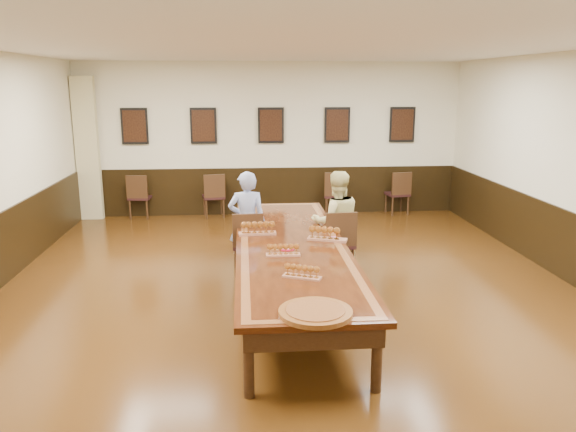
{
  "coord_description": "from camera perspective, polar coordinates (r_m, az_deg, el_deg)",
  "views": [
    {
      "loc": [
        -0.6,
        -6.88,
        2.75
      ],
      "look_at": [
        0.0,
        0.5,
        1.0
      ],
      "focal_mm": 35.0,
      "sensor_mm": 36.0,
      "label": 1
    }
  ],
  "objects": [
    {
      "name": "chair_man",
      "position": [
        8.29,
        -4.11,
        -2.67
      ],
      "size": [
        0.46,
        0.5,
        0.95
      ],
      "primitive_type": null,
      "rotation": [
        0.0,
        0.0,
        3.18
      ],
      "color": "black",
      "rests_on": "floor"
    },
    {
      "name": "conference_table",
      "position": [
        7.23,
        0.32,
        -3.91
      ],
      "size": [
        1.4,
        5.0,
        0.76
      ],
      "color": "black",
      "rests_on": "floor"
    },
    {
      "name": "posters",
      "position": [
        11.87,
        -1.75,
        9.19
      ],
      "size": [
        6.14,
        0.04,
        0.74
      ],
      "color": "black",
      "rests_on": "wall_back"
    },
    {
      "name": "flight_d",
      "position": [
        5.93,
        1.43,
        -5.71
      ],
      "size": [
        0.42,
        0.28,
        0.15
      ],
      "color": "#92573D",
      "rests_on": "conference_table"
    },
    {
      "name": "spare_chair_d",
      "position": [
        12.31,
        11.05,
        2.36
      ],
      "size": [
        0.5,
        0.54,
        0.93
      ],
      "primitive_type": null,
      "rotation": [
        0.0,
        0.0,
        3.3
      ],
      "color": "black",
      "rests_on": "floor"
    },
    {
      "name": "pink_phone",
      "position": [
        7.47,
        4.77,
        -2.24
      ],
      "size": [
        0.11,
        0.15,
        0.01
      ],
      "primitive_type": "cube",
      "rotation": [
        0.0,
        0.0,
        0.29
      ],
      "color": "#C9438F",
      "rests_on": "conference_table"
    },
    {
      "name": "flight_a",
      "position": [
        7.61,
        -3.12,
        -1.28
      ],
      "size": [
        0.51,
        0.17,
        0.19
      ],
      "color": "#92573D",
      "rests_on": "conference_table"
    },
    {
      "name": "person_man",
      "position": [
        8.31,
        -4.18,
        -0.61
      ],
      "size": [
        0.57,
        0.38,
        1.52
      ],
      "primitive_type": "imported",
      "rotation": [
        0.0,
        0.0,
        3.18
      ],
      "color": "#4760B2",
      "rests_on": "floor"
    },
    {
      "name": "person_woman",
      "position": [
        8.31,
        4.92,
        -0.61
      ],
      "size": [
        0.8,
        0.64,
        1.52
      ],
      "primitive_type": "imported",
      "rotation": [
        0.0,
        0.0,
        3.22
      ],
      "color": "beige",
      "rests_on": "floor"
    },
    {
      "name": "chair_woman",
      "position": [
        8.28,
        5.05,
        -2.63
      ],
      "size": [
        0.49,
        0.53,
        0.97
      ],
      "primitive_type": null,
      "rotation": [
        0.0,
        0.0,
        3.22
      ],
      "color": "black",
      "rests_on": "floor"
    },
    {
      "name": "carved_platter",
      "position": [
        5.06,
        2.81,
        -9.73
      ],
      "size": [
        0.8,
        0.8,
        0.05
      ],
      "color": "#603213",
      "rests_on": "conference_table"
    },
    {
      "name": "ceiling",
      "position": [
        6.92,
        0.35,
        17.1
      ],
      "size": [
        8.0,
        10.0,
        0.02
      ],
      "primitive_type": "cube",
      "color": "white",
      "rests_on": "floor"
    },
    {
      "name": "spare_chair_b",
      "position": [
        11.89,
        -7.58,
        2.12
      ],
      "size": [
        0.52,
        0.55,
        0.93
      ],
      "primitive_type": null,
      "rotation": [
        0.0,
        0.0,
        3.32
      ],
      "color": "black",
      "rests_on": "floor"
    },
    {
      "name": "spare_chair_c",
      "position": [
        11.9,
        4.88,
        2.26
      ],
      "size": [
        0.54,
        0.58,
        0.96
      ],
      "primitive_type": null,
      "rotation": [
        0.0,
        0.0,
        2.93
      ],
      "color": "black",
      "rests_on": "floor"
    },
    {
      "name": "wall_front",
      "position": [
        2.28,
        11.77,
        -17.41
      ],
      "size": [
        8.0,
        0.02,
        3.2
      ],
      "primitive_type": "cube",
      "color": "beige",
      "rests_on": "floor"
    },
    {
      "name": "floor",
      "position": [
        7.44,
        0.31,
        -8.48
      ],
      "size": [
        8.0,
        10.0,
        0.02
      ],
      "primitive_type": "cube",
      "color": "black",
      "rests_on": "ground"
    },
    {
      "name": "wall_back",
      "position": [
        11.96,
        -1.76,
        7.78
      ],
      "size": [
        8.0,
        0.02,
        3.2
      ],
      "primitive_type": "cube",
      "color": "beige",
      "rests_on": "floor"
    },
    {
      "name": "spare_chair_a",
      "position": [
        12.13,
        -14.79,
        1.99
      ],
      "size": [
        0.48,
        0.51,
        0.92
      ],
      "primitive_type": null,
      "rotation": [
        0.0,
        0.0,
        3.04
      ],
      "color": "black",
      "rests_on": "floor"
    },
    {
      "name": "red_plate_grp",
      "position": [
        6.95,
        -0.13,
        -3.35
      ],
      "size": [
        0.19,
        0.19,
        0.02
      ],
      "color": "#A80B2C",
      "rests_on": "conference_table"
    },
    {
      "name": "flight_c",
      "position": [
        6.68,
        -0.5,
        -3.51
      ],
      "size": [
        0.41,
        0.14,
        0.15
      ],
      "color": "#92573D",
      "rests_on": "conference_table"
    },
    {
      "name": "flight_b",
      "position": [
        7.33,
        3.95,
        -1.85
      ],
      "size": [
        0.54,
        0.31,
        0.19
      ],
      "color": "#92573D",
      "rests_on": "conference_table"
    },
    {
      "name": "curtain",
      "position": [
        12.19,
        -19.71,
        6.41
      ],
      "size": [
        0.45,
        0.18,
        2.9
      ],
      "primitive_type": "cube",
      "color": "#C1B884",
      "rests_on": "floor"
    },
    {
      "name": "wainscoting",
      "position": [
        7.27,
        0.32,
        -4.75
      ],
      "size": [
        8.0,
        10.0,
        1.0
      ],
      "color": "black",
      "rests_on": "floor"
    }
  ]
}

